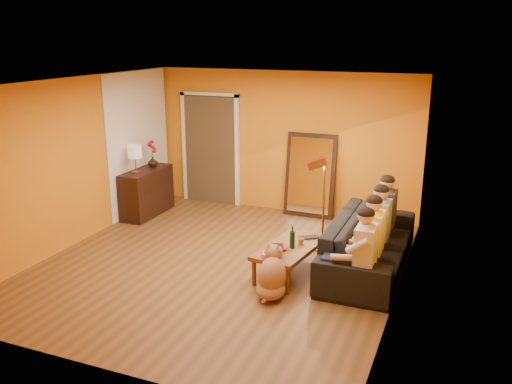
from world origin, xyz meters
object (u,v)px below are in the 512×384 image
at_px(person_far_right, 387,215).
at_px(tumbler, 301,241).
at_px(sideboard, 147,192).
at_px(vase, 153,162).
at_px(coffee_table, 290,260).
at_px(laptop, 310,238).
at_px(dog, 272,272).
at_px(person_mid_left, 373,240).
at_px(wine_bottle, 292,237).
at_px(table_lamp, 135,159).
at_px(person_mid_right, 380,226).
at_px(sofa, 369,243).
at_px(person_far_left, 365,255).
at_px(mirror_frame, 310,175).
at_px(floor_lamp, 324,206).

xyz_separation_m(person_far_right, tumbler, (-0.98, -1.16, -0.15)).
relative_size(sideboard, vase, 6.19).
relative_size(coffee_table, laptop, 3.92).
height_order(dog, vase, vase).
xyz_separation_m(person_mid_left, vase, (-4.37, 1.56, 0.34)).
height_order(person_far_right, wine_bottle, person_far_right).
relative_size(sideboard, tumbler, 12.67).
height_order(table_lamp, person_mid_right, table_lamp).
xyz_separation_m(sofa, person_far_left, (0.13, -1.00, 0.24)).
xyz_separation_m(tumbler, vase, (-3.39, 1.62, 0.48)).
bearing_deg(person_mid_left, table_lamp, 167.00).
height_order(tumbler, vase, vase).
bearing_deg(sideboard, mirror_frame, 21.16).
xyz_separation_m(person_far_left, wine_bottle, (-1.05, 0.32, -0.03)).
distance_m(sideboard, laptop, 3.64).
distance_m(tumbler, laptop, 0.24).
bearing_deg(vase, floor_lamp, -12.03).
height_order(person_far_left, person_mid_left, same).
bearing_deg(coffee_table, laptop, 70.99).
xyz_separation_m(wine_bottle, tumbler, (0.07, 0.17, -0.11)).
relative_size(floor_lamp, person_mid_left, 1.18).
distance_m(coffee_table, wine_bottle, 0.37).
xyz_separation_m(sofa, laptop, (-0.79, -0.28, 0.06)).
height_order(table_lamp, vase, table_lamp).
xyz_separation_m(sofa, vase, (-4.24, 1.11, 0.58)).
bearing_deg(sofa, person_mid_right, -52.43).
height_order(dog, person_mid_right, person_mid_right).
bearing_deg(person_mid_right, wine_bottle, -143.20).
xyz_separation_m(floor_lamp, person_mid_right, (0.91, -0.27, -0.11)).
bearing_deg(person_far_right, sideboard, 177.26).
xyz_separation_m(person_far_right, laptop, (-0.92, -0.93, -0.18)).
bearing_deg(table_lamp, person_mid_right, -5.99).
distance_m(wine_bottle, tumbler, 0.22).
bearing_deg(floor_lamp, tumbler, -111.33).
distance_m(coffee_table, laptop, 0.45).
xyz_separation_m(person_mid_right, wine_bottle, (-1.05, -0.78, -0.03)).
height_order(person_mid_left, vase, person_mid_left).
bearing_deg(person_mid_right, person_mid_left, -90.00).
height_order(sofa, dog, sofa).
distance_m(mirror_frame, sofa, 2.45).
relative_size(coffee_table, tumbler, 13.10).
relative_size(person_mid_right, vase, 6.40).
height_order(mirror_frame, sofa, mirror_frame).
bearing_deg(vase, person_mid_left, -19.63).
bearing_deg(vase, sofa, -14.66).
height_order(person_mid_left, person_mid_right, same).
distance_m(sideboard, coffee_table, 3.60).
height_order(table_lamp, coffee_table, table_lamp).
bearing_deg(sofa, person_far_left, -172.59).
relative_size(mirror_frame, person_mid_left, 1.25).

